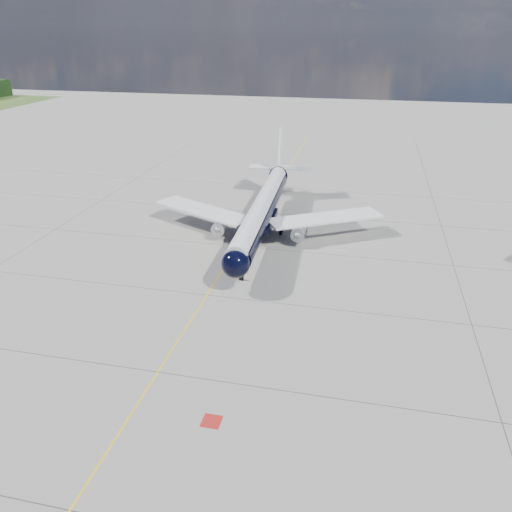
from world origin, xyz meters
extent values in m
plane|color=gray|center=(0.00, 30.00, 0.00)|extent=(320.00, 320.00, 0.00)
cube|color=yellow|center=(0.00, 25.00, 0.00)|extent=(0.16, 160.00, 0.01)
cube|color=maroon|center=(6.80, -10.00, 0.00)|extent=(1.60, 1.60, 0.01)
cylinder|color=black|center=(2.48, 29.72, 3.82)|extent=(4.91, 34.71, 3.46)
sphere|color=black|center=(3.24, 11.52, 3.82)|extent=(3.60, 3.60, 3.46)
cone|color=black|center=(1.58, 51.09, 4.37)|extent=(3.72, 6.51, 3.46)
cylinder|color=white|center=(2.48, 29.72, 4.69)|extent=(4.23, 36.50, 2.70)
cube|color=black|center=(3.25, 11.34, 4.32)|extent=(2.23, 1.18, 0.50)
cube|color=white|center=(-7.13, 30.68, 3.00)|extent=(17.73, 11.66, 0.29)
cube|color=white|center=(11.97, 31.48, 3.00)|extent=(17.38, 12.77, 0.29)
cube|color=black|center=(2.48, 29.72, 2.55)|extent=(4.20, 9.26, 0.91)
cylinder|color=#ABABB2|center=(-3.36, 27.65, 1.96)|extent=(2.21, 4.27, 2.04)
cylinder|color=#ABABB2|center=(8.47, 28.15, 1.96)|extent=(2.21, 4.27, 2.04)
sphere|color=gray|center=(-3.28, 25.74, 1.96)|extent=(1.04, 1.04, 1.00)
sphere|color=gray|center=(8.55, 26.24, 1.96)|extent=(1.04, 1.04, 1.00)
cube|color=white|center=(-3.37, 27.83, 2.64)|extent=(0.32, 2.92, 1.00)
cube|color=white|center=(8.46, 28.33, 2.64)|extent=(0.32, 2.92, 1.00)
cube|color=white|center=(1.60, 50.64, 9.01)|extent=(0.53, 5.78, 7.76)
cube|color=white|center=(1.58, 51.09, 5.10)|extent=(11.95, 3.41, 0.20)
cylinder|color=gray|center=(3.11, 14.71, 1.14)|extent=(0.17, 0.17, 1.91)
cylinder|color=black|center=(2.93, 14.70, 0.32)|extent=(0.19, 0.64, 0.64)
cylinder|color=black|center=(3.29, 14.72, 0.32)|extent=(0.19, 0.64, 0.64)
cylinder|color=gray|center=(-0.49, 30.96, 1.23)|extent=(0.25, 0.25, 1.73)
cylinder|color=gray|center=(5.33, 31.20, 1.23)|extent=(0.25, 0.25, 1.73)
cylinder|color=black|center=(-0.47, 30.46, 0.50)|extent=(0.45, 1.02, 1.00)
cylinder|color=black|center=(-0.51, 31.46, 0.50)|extent=(0.45, 1.02, 1.00)
cylinder|color=black|center=(5.35, 30.70, 0.50)|extent=(0.45, 1.02, 1.00)
cylinder|color=black|center=(5.31, 31.70, 0.50)|extent=(0.45, 1.02, 1.00)
camera|label=1|loc=(17.21, -39.75, 29.48)|focal=35.00mm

